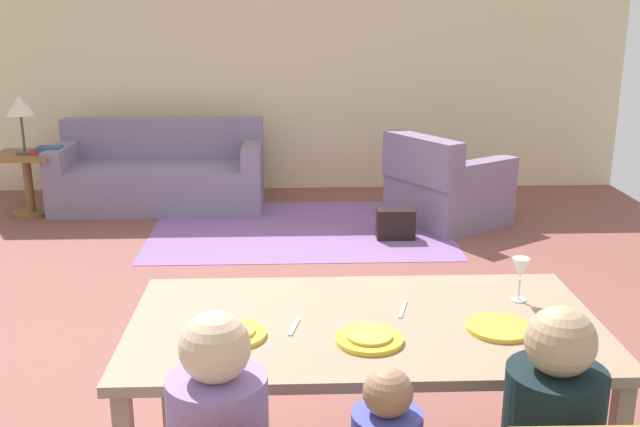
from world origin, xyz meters
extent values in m
cube|color=brown|center=(0.00, 0.48, -0.01)|extent=(6.85, 6.16, 0.02)
cube|color=beige|center=(0.00, 3.61, 1.35)|extent=(6.85, 0.10, 2.70)
cube|color=#9C7B62|center=(0.21, -1.58, 0.74)|extent=(1.83, 0.96, 0.04)
cube|color=#9C7B62|center=(-0.64, -1.16, 0.36)|extent=(0.06, 0.06, 0.72)
cube|color=#9C7B62|center=(1.07, -1.16, 0.36)|extent=(0.06, 0.06, 0.72)
cylinder|color=yellow|center=(-0.29, -1.70, 0.77)|extent=(0.25, 0.25, 0.02)
cylinder|color=gold|center=(-0.29, -1.70, 0.78)|extent=(0.17, 0.17, 0.01)
cylinder|color=yellow|center=(0.21, -1.76, 0.77)|extent=(0.25, 0.25, 0.02)
cylinder|color=gold|center=(0.21, -1.76, 0.78)|extent=(0.17, 0.17, 0.01)
cylinder|color=yellow|center=(0.71, -1.68, 0.77)|extent=(0.25, 0.25, 0.02)
cylinder|color=silver|center=(0.87, -1.40, 0.76)|extent=(0.06, 0.06, 0.01)
cylinder|color=silver|center=(0.87, -1.40, 0.81)|extent=(0.01, 0.01, 0.09)
cone|color=silver|center=(0.87, -1.40, 0.90)|extent=(0.07, 0.07, 0.09)
cube|color=silver|center=(-0.06, -1.63, 0.76)|extent=(0.05, 0.15, 0.01)
cube|color=silver|center=(0.38, -1.48, 0.76)|extent=(0.06, 0.17, 0.01)
sphere|color=beige|center=(-0.29, -2.29, 1.00)|extent=(0.21, 0.21, 0.21)
sphere|color=#A67758|center=(0.21, -2.29, 0.85)|extent=(0.15, 0.15, 0.15)
sphere|color=tan|center=(0.71, -2.29, 1.00)|extent=(0.21, 0.21, 0.21)
cube|color=#825A95|center=(0.00, 2.06, 0.00)|extent=(2.60, 1.80, 0.01)
cube|color=gray|center=(-1.35, 2.86, 0.21)|extent=(1.99, 0.84, 0.42)
cube|color=gray|center=(-1.35, 3.20, 0.62)|extent=(1.99, 0.20, 0.40)
cube|color=gray|center=(-2.26, 2.86, 0.52)|extent=(0.18, 0.84, 0.20)
cube|color=gray|center=(-0.45, 2.86, 0.52)|extent=(0.18, 0.84, 0.20)
cube|color=slate|center=(1.36, 2.26, 0.21)|extent=(1.16, 1.17, 0.42)
cube|color=slate|center=(1.07, 2.07, 0.62)|extent=(0.62, 0.83, 0.40)
cube|color=slate|center=(1.54, 1.97, 0.52)|extent=(0.81, 0.60, 0.20)
cube|color=slate|center=(1.18, 2.54, 0.52)|extent=(0.81, 0.60, 0.20)
cube|color=brown|center=(-2.54, 2.66, 0.56)|extent=(0.56, 0.56, 0.03)
cylinder|color=brown|center=(-2.54, 2.66, 0.27)|extent=(0.08, 0.08, 0.55)
cylinder|color=brown|center=(-2.54, 2.66, 0.01)|extent=(0.36, 0.36, 0.03)
cylinder|color=#4B4344|center=(-2.54, 2.66, 0.59)|extent=(0.16, 0.16, 0.02)
cylinder|color=#4B4344|center=(-2.54, 2.66, 0.77)|extent=(0.02, 0.02, 0.34)
cone|color=beige|center=(-2.54, 2.66, 1.03)|extent=(0.26, 0.26, 0.18)
cube|color=#A02937|center=(-2.39, 2.64, 0.59)|extent=(0.22, 0.16, 0.03)
cube|color=#2C5778|center=(-2.33, 2.70, 0.62)|extent=(0.22, 0.16, 0.03)
cube|color=black|center=(0.81, 1.76, 0.13)|extent=(0.32, 0.16, 0.26)
camera|label=1|loc=(-0.06, -4.24, 1.97)|focal=41.78mm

